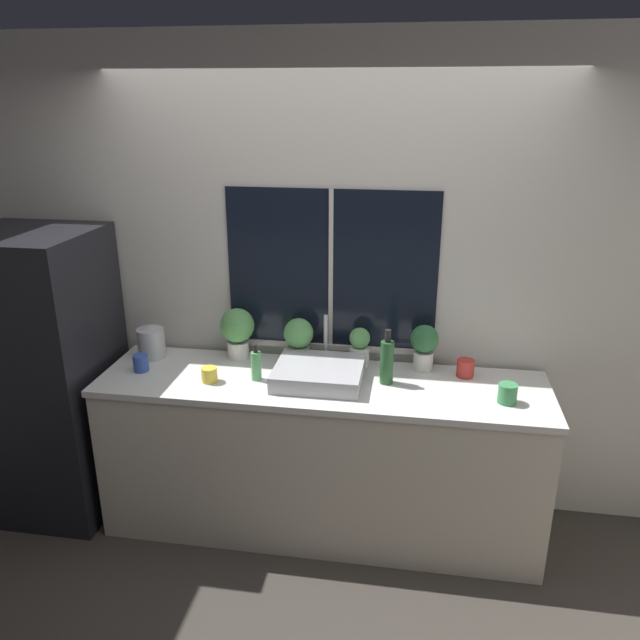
{
  "coord_description": "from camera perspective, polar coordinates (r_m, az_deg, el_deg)",
  "views": [
    {
      "loc": [
        0.48,
        -2.69,
        2.37
      ],
      "look_at": [
        -0.01,
        0.31,
        1.27
      ],
      "focal_mm": 35.0,
      "sensor_mm": 36.0,
      "label": 1
    }
  ],
  "objects": [
    {
      "name": "bottle_tall",
      "position": [
        3.32,
        6.14,
        -3.76
      ],
      "size": [
        0.07,
        0.07,
        0.3
      ],
      "color": "#235128",
      "rests_on": "counter"
    },
    {
      "name": "counter",
      "position": [
        3.59,
        0.11,
        -12.23
      ],
      "size": [
        2.42,
        0.65,
        0.92
      ],
      "color": "beige",
      "rests_on": "ground_plane"
    },
    {
      "name": "wall_back",
      "position": [
        3.57,
        1.09,
        3.3
      ],
      "size": [
        8.0,
        0.09,
        2.7
      ],
      "color": "#BCB7AD",
      "rests_on": "ground_plane"
    },
    {
      "name": "potted_plant_center_right",
      "position": [
        3.52,
        3.64,
        -2.44
      ],
      "size": [
        0.12,
        0.12,
        0.23
      ],
      "color": "silver",
      "rests_on": "counter"
    },
    {
      "name": "refrigerator",
      "position": [
        3.95,
        -23.78,
        -4.65
      ],
      "size": [
        0.7,
        0.71,
        1.68
      ],
      "color": "black",
      "rests_on": "ground_plane"
    },
    {
      "name": "potted_plant_center_left",
      "position": [
        3.56,
        -1.97,
        -1.63
      ],
      "size": [
        0.17,
        0.17,
        0.26
      ],
      "color": "silver",
      "rests_on": "counter"
    },
    {
      "name": "sink",
      "position": [
        3.36,
        -0.09,
        -4.84
      ],
      "size": [
        0.47,
        0.47,
        0.29
      ],
      "color": "#ADADB2",
      "rests_on": "counter"
    },
    {
      "name": "potted_plant_far_left",
      "position": [
        3.63,
        -7.57,
        -0.86
      ],
      "size": [
        0.2,
        0.2,
        0.3
      ],
      "color": "silver",
      "rests_on": "counter"
    },
    {
      "name": "mug_red",
      "position": [
        3.5,
        13.15,
        -4.31
      ],
      "size": [
        0.1,
        0.1,
        0.1
      ],
      "color": "#B72D28",
      "rests_on": "counter"
    },
    {
      "name": "wall_left",
      "position": [
        5.1,
        -23.46,
        6.74
      ],
      "size": [
        0.06,
        7.0,
        2.7
      ],
      "color": "#BCB7AD",
      "rests_on": "ground_plane"
    },
    {
      "name": "kettle",
      "position": [
        3.76,
        -15.17,
        -1.95
      ],
      "size": [
        0.16,
        0.16,
        0.2
      ],
      "color": "#B2B2B7",
      "rests_on": "counter"
    },
    {
      "name": "soap_bottle",
      "position": [
        3.37,
        -5.86,
        -4.12
      ],
      "size": [
        0.06,
        0.06,
        0.2
      ],
      "color": "#519E5B",
      "rests_on": "counter"
    },
    {
      "name": "mug_yellow",
      "position": [
        3.4,
        -10.08,
        -4.94
      ],
      "size": [
        0.09,
        0.09,
        0.08
      ],
      "color": "gold",
      "rests_on": "counter"
    },
    {
      "name": "potted_plant_far_right",
      "position": [
        3.49,
        9.5,
        -2.22
      ],
      "size": [
        0.15,
        0.15,
        0.26
      ],
      "color": "silver",
      "rests_on": "counter"
    },
    {
      "name": "ground_plane",
      "position": [
        3.62,
        -0.74,
        -21.02
      ],
      "size": [
        14.0,
        14.0,
        0.0
      ],
      "primitive_type": "plane",
      "color": "#38332D"
    },
    {
      "name": "mug_blue",
      "position": [
        3.61,
        -16.06,
        -3.8
      ],
      "size": [
        0.08,
        0.08,
        0.09
      ],
      "color": "#3351AD",
      "rests_on": "counter"
    },
    {
      "name": "mug_green",
      "position": [
        3.26,
        16.77,
        -6.45
      ],
      "size": [
        0.09,
        0.09,
        0.1
      ],
      "color": "#38844C",
      "rests_on": "counter"
    }
  ]
}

